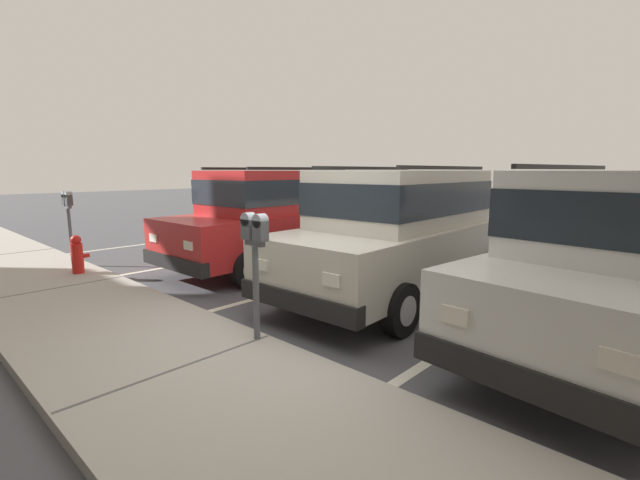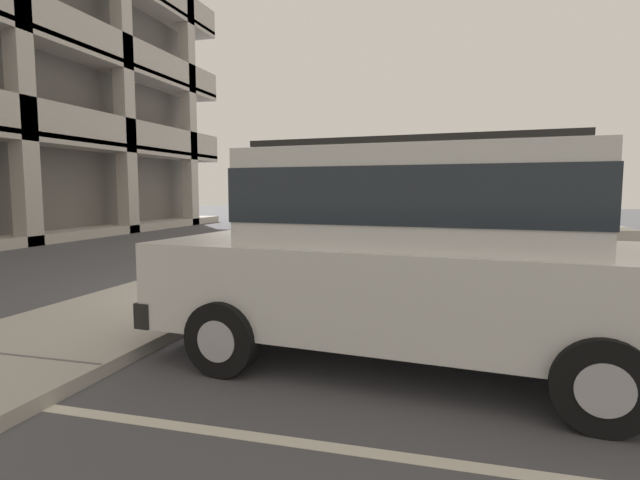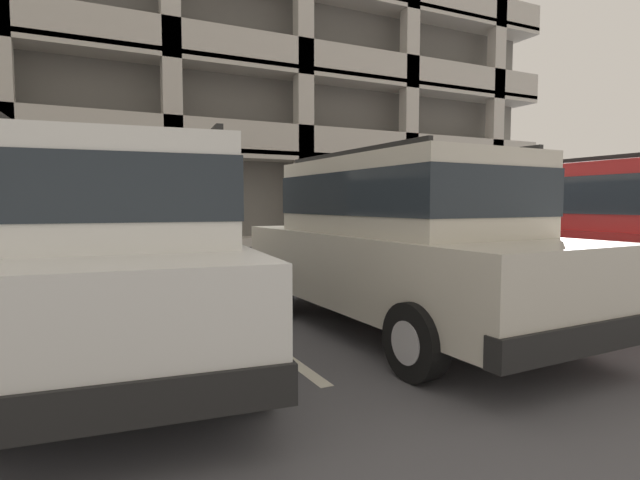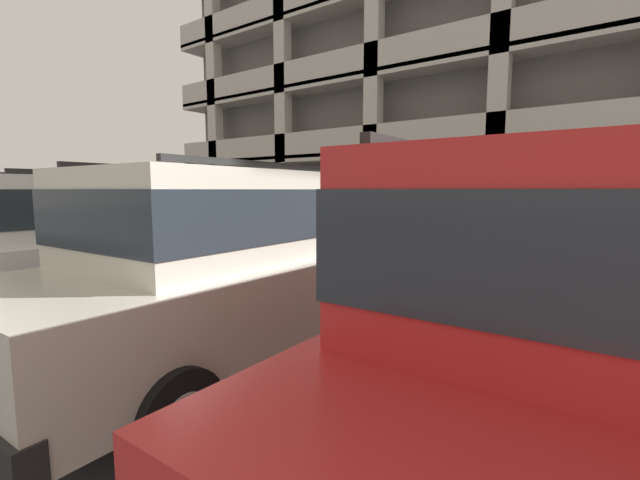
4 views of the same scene
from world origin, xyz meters
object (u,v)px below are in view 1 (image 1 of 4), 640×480
at_px(parking_meter_near, 255,246).
at_px(parking_meter_far, 68,209).
at_px(silver_suv, 401,228).
at_px(red_sedan, 627,255).
at_px(dark_hatchback, 277,214).
at_px(fire_hydrant, 77,254).

distance_m(parking_meter_near, parking_meter_far, 6.15).
xyz_separation_m(silver_suv, red_sedan, (-2.94, 0.20, 0.00)).
distance_m(dark_hatchback, fire_hydrant, 3.76).
bearing_deg(parking_meter_near, silver_suv, -89.96).
distance_m(red_sedan, parking_meter_far, 9.47).
bearing_deg(parking_meter_near, red_sedan, -137.78).
height_order(parking_meter_near, parking_meter_far, parking_meter_far).
xyz_separation_m(red_sedan, fire_hydrant, (7.77, 2.96, -0.62)).
xyz_separation_m(parking_meter_far, fire_hydrant, (-1.32, 0.30, -0.73)).
relative_size(silver_suv, parking_meter_near, 3.44).
relative_size(dark_hatchback, parking_meter_far, 3.34).
bearing_deg(silver_suv, dark_hatchback, -3.22).
xyz_separation_m(dark_hatchback, parking_meter_far, (3.13, 2.93, 0.11)).
distance_m(silver_suv, parking_meter_near, 2.87).
xyz_separation_m(red_sedan, dark_hatchback, (5.96, -0.27, 0.00)).
xyz_separation_m(silver_suv, parking_meter_far, (6.15, 2.87, 0.11)).
bearing_deg(parking_meter_near, parking_meter_far, -0.03).
xyz_separation_m(parking_meter_near, parking_meter_far, (6.15, -0.00, 0.03)).
height_order(silver_suv, red_sedan, same).
relative_size(dark_hatchback, parking_meter_near, 3.42).
bearing_deg(parking_meter_near, fire_hydrant, 3.52).
relative_size(parking_meter_near, parking_meter_far, 0.97).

